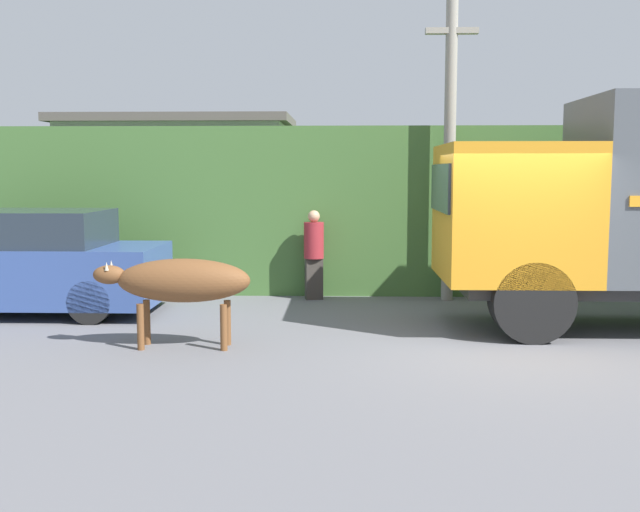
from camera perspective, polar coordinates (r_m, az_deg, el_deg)
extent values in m
plane|color=slate|center=(10.29, 13.94, -6.46)|extent=(60.00, 60.00, 0.00)
cube|color=#426B33|center=(16.25, 9.48, 3.81)|extent=(32.00, 5.20, 3.08)
cube|color=#B2BCAD|center=(15.44, -10.63, 3.85)|extent=(4.26, 2.40, 3.19)
cube|color=#4C4742|center=(15.46, -10.76, 10.07)|extent=(4.56, 2.70, 0.16)
cube|color=orange|center=(11.11, 14.40, 3.27)|extent=(2.01, 2.24, 1.93)
cube|color=#232D38|center=(10.92, 9.16, 5.16)|extent=(0.04, 1.90, 0.67)
cylinder|color=black|center=(10.41, 15.80, -3.31)|extent=(1.09, 0.49, 1.09)
ellipsoid|color=brown|center=(9.76, -10.35, -1.85)|extent=(1.72, 0.56, 0.56)
ellipsoid|color=brown|center=(10.00, -15.77, -1.38)|extent=(0.42, 0.24, 0.24)
cone|color=#B7AD93|center=(9.89, -15.96, -0.75)|extent=(0.06, 0.06, 0.11)
cone|color=#B7AD93|center=(10.07, -15.62, -0.62)|extent=(0.06, 0.06, 0.11)
cylinder|color=brown|center=(9.84, -13.52, -5.28)|extent=(0.09, 0.09, 0.59)
cylinder|color=brown|center=(10.13, -13.05, -4.93)|extent=(0.09, 0.09, 0.59)
cylinder|color=brown|center=(9.61, -7.35, -5.43)|extent=(0.09, 0.09, 0.59)
cylinder|color=brown|center=(9.91, -7.06, -5.06)|extent=(0.09, 0.09, 0.59)
cube|color=#334C8C|center=(12.91, -21.77, -1.27)|extent=(4.45, 1.86, 0.91)
cube|color=#232D38|center=(12.79, -21.45, 2.00)|extent=(2.45, 1.71, 0.56)
cylinder|color=black|center=(11.73, -17.04, -3.34)|extent=(0.66, 0.30, 0.66)
cube|color=#38332D|center=(13.32, -0.47, -1.74)|extent=(0.34, 0.26, 0.74)
cylinder|color=maroon|center=(13.24, -0.47, 1.20)|extent=(0.43, 0.43, 0.64)
sphere|color=tan|center=(13.21, -0.47, 3.04)|extent=(0.21, 0.21, 0.21)
cylinder|color=gray|center=(13.30, 9.84, 7.98)|extent=(0.21, 0.21, 5.29)
cube|color=gray|center=(13.51, 10.01, 16.53)|extent=(0.90, 0.16, 0.10)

